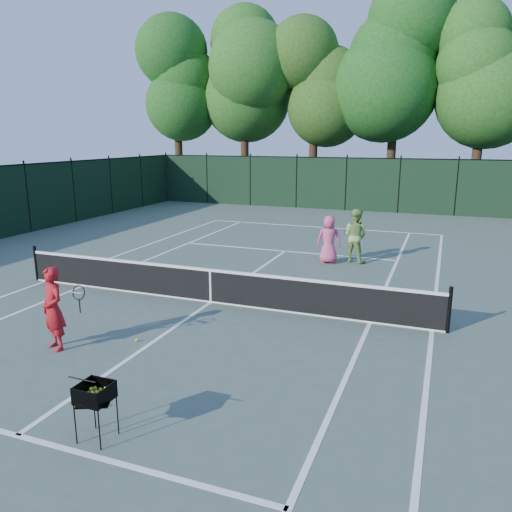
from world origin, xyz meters
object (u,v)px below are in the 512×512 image
(player_green, at_px, (355,236))
(loose_ball_near_cart, at_px, (103,406))
(loose_ball_midcourt, at_px, (137,340))
(player_pink, at_px, (329,239))
(ball_hopper, at_px, (95,393))
(coach, at_px, (53,309))

(player_green, bearing_deg, loose_ball_near_cart, 96.78)
(player_green, xyz_separation_m, loose_ball_midcourt, (-3.06, -8.56, -0.89))
(player_pink, xyz_separation_m, loose_ball_midcourt, (-2.25, -8.12, -0.78))
(ball_hopper, bearing_deg, player_pink, 61.75)
(player_green, distance_m, loose_ball_near_cart, 11.23)
(loose_ball_midcourt, bearing_deg, loose_ball_near_cart, -67.46)
(player_green, relative_size, ball_hopper, 2.15)
(loose_ball_near_cart, relative_size, loose_ball_midcourt, 1.00)
(player_pink, xyz_separation_m, loose_ball_near_cart, (-1.24, -10.55, -0.78))
(player_pink, relative_size, loose_ball_near_cart, 24.08)
(coach, relative_size, player_green, 0.93)
(player_green, height_order, loose_ball_near_cart, player_green)
(loose_ball_near_cart, bearing_deg, player_pink, 83.29)
(coach, relative_size, player_pink, 1.05)
(ball_hopper, height_order, loose_ball_near_cart, ball_hopper)
(player_pink, relative_size, player_green, 0.89)
(player_green, bearing_deg, ball_hopper, 99.68)
(ball_hopper, xyz_separation_m, loose_ball_near_cart, (-0.47, 0.73, -0.68))
(coach, bearing_deg, loose_ball_midcourt, 57.56)
(loose_ball_near_cart, bearing_deg, player_green, 79.47)
(ball_hopper, distance_m, loose_ball_midcourt, 3.56)
(ball_hopper, bearing_deg, loose_ball_midcourt, 90.78)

